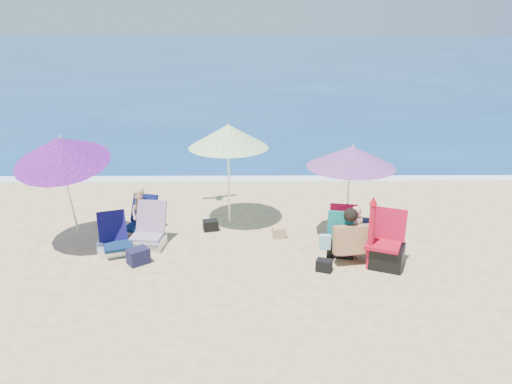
{
  "coord_description": "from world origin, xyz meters",
  "views": [
    {
      "loc": [
        -0.37,
        -8.14,
        4.32
      ],
      "look_at": [
        -0.3,
        1.0,
        1.1
      ],
      "focal_mm": 36.41,
      "sensor_mm": 36.0,
      "label": 1
    }
  ],
  "objects_px": {
    "camp_chair_right": "(340,238)",
    "camp_chair_left": "(387,250)",
    "umbrella_striped": "(228,136)",
    "person_left": "(141,214)",
    "umbrella_blue": "(60,150)",
    "umbrella_turquoise": "(351,157)",
    "chair_navy": "(113,243)",
    "furled_umbrella": "(371,230)",
    "chair_rainbow": "(149,235)",
    "person_center": "(353,235)"
  },
  "relations": [
    {
      "from": "chair_rainbow",
      "to": "person_left",
      "type": "distance_m",
      "value": 0.61
    },
    {
      "from": "chair_navy",
      "to": "camp_chair_right",
      "type": "height_order",
      "value": "camp_chair_right"
    },
    {
      "from": "umbrella_blue",
      "to": "person_left",
      "type": "relative_size",
      "value": 2.43
    },
    {
      "from": "umbrella_turquoise",
      "to": "furled_umbrella",
      "type": "height_order",
      "value": "umbrella_turquoise"
    },
    {
      "from": "camp_chair_left",
      "to": "furled_umbrella",
      "type": "bearing_deg",
      "value": -164.33
    },
    {
      "from": "chair_rainbow",
      "to": "camp_chair_left",
      "type": "bearing_deg",
      "value": -11.59
    },
    {
      "from": "umbrella_blue",
      "to": "person_left",
      "type": "distance_m",
      "value": 2.02
    },
    {
      "from": "chair_rainbow",
      "to": "person_left",
      "type": "xyz_separation_m",
      "value": [
        -0.24,
        0.52,
        0.23
      ]
    },
    {
      "from": "camp_chair_right",
      "to": "person_left",
      "type": "height_order",
      "value": "person_left"
    },
    {
      "from": "umbrella_striped",
      "to": "person_center",
      "type": "height_order",
      "value": "umbrella_striped"
    },
    {
      "from": "umbrella_turquoise",
      "to": "person_left",
      "type": "relative_size",
      "value": 2.0
    },
    {
      "from": "camp_chair_right",
      "to": "camp_chair_left",
      "type": "bearing_deg",
      "value": -32.63
    },
    {
      "from": "camp_chair_right",
      "to": "chair_rainbow",
      "type": "bearing_deg",
      "value": 173.41
    },
    {
      "from": "umbrella_turquoise",
      "to": "camp_chair_right",
      "type": "xyz_separation_m",
      "value": [
        -0.23,
        -0.64,
        -1.37
      ]
    },
    {
      "from": "chair_navy",
      "to": "camp_chair_left",
      "type": "distance_m",
      "value": 5.02
    },
    {
      "from": "umbrella_turquoise",
      "to": "person_left",
      "type": "height_order",
      "value": "umbrella_turquoise"
    },
    {
      "from": "chair_navy",
      "to": "chair_rainbow",
      "type": "relative_size",
      "value": 0.99
    },
    {
      "from": "furled_umbrella",
      "to": "person_center",
      "type": "xyz_separation_m",
      "value": [
        -0.24,
        0.31,
        -0.24
      ]
    },
    {
      "from": "umbrella_turquoise",
      "to": "person_left",
      "type": "distance_m",
      "value": 4.31
    },
    {
      "from": "umbrella_turquoise",
      "to": "person_center",
      "type": "distance_m",
      "value": 1.51
    },
    {
      "from": "chair_rainbow",
      "to": "person_center",
      "type": "xyz_separation_m",
      "value": [
        3.8,
        -0.67,
        0.29
      ]
    },
    {
      "from": "chair_rainbow",
      "to": "person_center",
      "type": "distance_m",
      "value": 3.87
    },
    {
      "from": "chair_navy",
      "to": "person_left",
      "type": "height_order",
      "value": "person_left"
    },
    {
      "from": "umbrella_striped",
      "to": "chair_navy",
      "type": "xyz_separation_m",
      "value": [
        -2.13,
        -1.37,
        -1.72
      ]
    },
    {
      "from": "person_left",
      "to": "furled_umbrella",
      "type": "bearing_deg",
      "value": -19.35
    },
    {
      "from": "umbrella_striped",
      "to": "person_left",
      "type": "xyz_separation_m",
      "value": [
        -1.76,
        -0.54,
        -1.47
      ]
    },
    {
      "from": "umbrella_turquoise",
      "to": "umbrella_striped",
      "type": "xyz_separation_m",
      "value": [
        -2.34,
        0.84,
        0.2
      ]
    },
    {
      "from": "umbrella_striped",
      "to": "camp_chair_left",
      "type": "distance_m",
      "value": 3.82
    },
    {
      "from": "umbrella_turquoise",
      "to": "camp_chair_right",
      "type": "bearing_deg",
      "value": -109.98
    },
    {
      "from": "camp_chair_right",
      "to": "chair_navy",
      "type": "bearing_deg",
      "value": 178.45
    },
    {
      "from": "chair_rainbow",
      "to": "camp_chair_left",
      "type": "height_order",
      "value": "camp_chair_left"
    },
    {
      "from": "chair_navy",
      "to": "person_left",
      "type": "distance_m",
      "value": 0.94
    },
    {
      "from": "umbrella_blue",
      "to": "chair_rainbow",
      "type": "height_order",
      "value": "umbrella_blue"
    },
    {
      "from": "chair_rainbow",
      "to": "person_left",
      "type": "height_order",
      "value": "person_left"
    },
    {
      "from": "furled_umbrella",
      "to": "person_left",
      "type": "relative_size",
      "value": 1.4
    },
    {
      "from": "umbrella_blue",
      "to": "person_center",
      "type": "xyz_separation_m",
      "value": [
        5.27,
        -0.57,
        -1.43
      ]
    },
    {
      "from": "umbrella_turquoise",
      "to": "umbrella_blue",
      "type": "height_order",
      "value": "umbrella_blue"
    },
    {
      "from": "umbrella_turquoise",
      "to": "person_center",
      "type": "bearing_deg",
      "value": -93.64
    },
    {
      "from": "person_left",
      "to": "camp_chair_left",
      "type": "bearing_deg",
      "value": -17.04
    },
    {
      "from": "umbrella_turquoise",
      "to": "umbrella_blue",
      "type": "bearing_deg",
      "value": -176.5
    },
    {
      "from": "person_center",
      "to": "furled_umbrella",
      "type": "bearing_deg",
      "value": -52.34
    },
    {
      "from": "umbrella_striped",
      "to": "camp_chair_left",
      "type": "xyz_separation_m",
      "value": [
        2.85,
        -1.96,
        -1.61
      ]
    },
    {
      "from": "umbrella_turquoise",
      "to": "chair_navy",
      "type": "bearing_deg",
      "value": -173.25
    },
    {
      "from": "umbrella_turquoise",
      "to": "umbrella_striped",
      "type": "height_order",
      "value": "umbrella_striped"
    },
    {
      "from": "umbrella_blue",
      "to": "person_center",
      "type": "bearing_deg",
      "value": -6.22
    },
    {
      "from": "camp_chair_right",
      "to": "person_left",
      "type": "xyz_separation_m",
      "value": [
        -3.87,
        0.94,
        0.1
      ]
    },
    {
      "from": "chair_navy",
      "to": "chair_rainbow",
      "type": "xyz_separation_m",
      "value": [
        0.61,
        0.3,
        0.02
      ]
    },
    {
      "from": "umbrella_blue",
      "to": "camp_chair_right",
      "type": "xyz_separation_m",
      "value": [
        5.09,
        -0.32,
        -1.59
      ]
    },
    {
      "from": "camp_chair_right",
      "to": "person_center",
      "type": "relative_size",
      "value": 0.9
    },
    {
      "from": "umbrella_blue",
      "to": "person_left",
      "type": "height_order",
      "value": "umbrella_blue"
    }
  ]
}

